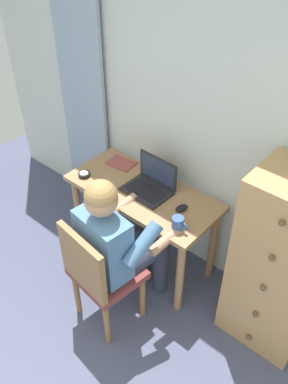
{
  "coord_description": "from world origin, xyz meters",
  "views": [
    {
      "loc": [
        1.06,
        0.12,
        2.58
      ],
      "look_at": [
        -0.37,
        1.77,
        0.81
      ],
      "focal_mm": 38.29,
      "sensor_mm": 36.0,
      "label": 1
    }
  ],
  "objects_px": {
    "dresser": "(281,265)",
    "notebook_pad": "(121,163)",
    "chair": "(99,273)",
    "person_seated": "(119,239)",
    "desk_clock": "(84,174)",
    "coffee_mug": "(178,224)",
    "computer_mouse": "(182,208)",
    "laptop": "(151,184)",
    "desk": "(143,203)"
  },
  "relations": [
    {
      "from": "coffee_mug",
      "to": "laptop",
      "type": "bearing_deg",
      "value": 153.35
    },
    {
      "from": "desk",
      "to": "chair",
      "type": "relative_size",
      "value": 1.31
    },
    {
      "from": "dresser",
      "to": "desk_clock",
      "type": "distance_m",
      "value": 1.54
    },
    {
      "from": "desk",
      "to": "chair",
      "type": "distance_m",
      "value": 0.66
    },
    {
      "from": "person_seated",
      "to": "chair",
      "type": "bearing_deg",
      "value": -95.86
    },
    {
      "from": "desk",
      "to": "person_seated",
      "type": "bearing_deg",
      "value": -67.55
    },
    {
      "from": "chair",
      "to": "coffee_mug",
      "type": "distance_m",
      "value": 0.61
    },
    {
      "from": "desk_clock",
      "to": "coffee_mug",
      "type": "height_order",
      "value": "coffee_mug"
    },
    {
      "from": "dresser",
      "to": "desk_clock",
      "type": "height_order",
      "value": "dresser"
    },
    {
      "from": "person_seated",
      "to": "desk_clock",
      "type": "relative_size",
      "value": 13.35
    },
    {
      "from": "desk_clock",
      "to": "laptop",
      "type": "bearing_deg",
      "value": 22.88
    },
    {
      "from": "coffee_mug",
      "to": "chair",
      "type": "bearing_deg",
      "value": -119.68
    },
    {
      "from": "desk",
      "to": "notebook_pad",
      "type": "xyz_separation_m",
      "value": [
        -0.35,
        0.15,
        0.13
      ]
    },
    {
      "from": "chair",
      "to": "laptop",
      "type": "bearing_deg",
      "value": 100.95
    },
    {
      "from": "person_seated",
      "to": "desk_clock",
      "type": "bearing_deg",
      "value": 155.61
    },
    {
      "from": "chair",
      "to": "person_seated",
      "type": "xyz_separation_m",
      "value": [
        0.02,
        0.18,
        0.18
      ]
    },
    {
      "from": "notebook_pad",
      "to": "laptop",
      "type": "bearing_deg",
      "value": -19.64
    },
    {
      "from": "desk",
      "to": "coffee_mug",
      "type": "height_order",
      "value": "coffee_mug"
    },
    {
      "from": "desk",
      "to": "notebook_pad",
      "type": "distance_m",
      "value": 0.4
    },
    {
      "from": "dresser",
      "to": "chair",
      "type": "distance_m",
      "value": 1.15
    },
    {
      "from": "notebook_pad",
      "to": "person_seated",
      "type": "bearing_deg",
      "value": -53.38
    },
    {
      "from": "laptop",
      "to": "coffee_mug",
      "type": "height_order",
      "value": "laptop"
    },
    {
      "from": "person_seated",
      "to": "laptop",
      "type": "bearing_deg",
      "value": 106.83
    },
    {
      "from": "computer_mouse",
      "to": "coffee_mug",
      "type": "distance_m",
      "value": 0.19
    },
    {
      "from": "dresser",
      "to": "coffee_mug",
      "type": "height_order",
      "value": "dresser"
    },
    {
      "from": "laptop",
      "to": "coffee_mug",
      "type": "xyz_separation_m",
      "value": [
        0.4,
        -0.2,
        -0.0
      ]
    },
    {
      "from": "desk_clock",
      "to": "dresser",
      "type": "bearing_deg",
      "value": 8.16
    },
    {
      "from": "coffee_mug",
      "to": "computer_mouse",
      "type": "bearing_deg",
      "value": 119.22
    },
    {
      "from": "person_seated",
      "to": "computer_mouse",
      "type": "xyz_separation_m",
      "value": [
        0.16,
        0.46,
        0.05
      ]
    },
    {
      "from": "person_seated",
      "to": "laptop",
      "type": "relative_size",
      "value": 3.46
    },
    {
      "from": "chair",
      "to": "person_seated",
      "type": "relative_size",
      "value": 0.74
    },
    {
      "from": "computer_mouse",
      "to": "desk_clock",
      "type": "bearing_deg",
      "value": -157.32
    },
    {
      "from": "notebook_pad",
      "to": "coffee_mug",
      "type": "height_order",
      "value": "coffee_mug"
    },
    {
      "from": "notebook_pad",
      "to": "computer_mouse",
      "type": "bearing_deg",
      "value": -16.25
    },
    {
      "from": "laptop",
      "to": "coffee_mug",
      "type": "relative_size",
      "value": 2.89
    },
    {
      "from": "computer_mouse",
      "to": "dresser",
      "type": "bearing_deg",
      "value": 14.19
    },
    {
      "from": "desk",
      "to": "chair",
      "type": "height_order",
      "value": "chair"
    },
    {
      "from": "dresser",
      "to": "notebook_pad",
      "type": "xyz_separation_m",
      "value": [
        -1.42,
        0.08,
        0.07
      ]
    },
    {
      "from": "notebook_pad",
      "to": "dresser",
      "type": "bearing_deg",
      "value": -8.94
    },
    {
      "from": "chair",
      "to": "laptop",
      "type": "height_order",
      "value": "laptop"
    },
    {
      "from": "dresser",
      "to": "person_seated",
      "type": "xyz_separation_m",
      "value": [
        -0.89,
        -0.51,
        0.03
      ]
    },
    {
      "from": "desk",
      "to": "notebook_pad",
      "type": "height_order",
      "value": "notebook_pad"
    },
    {
      "from": "laptop",
      "to": "desk_clock",
      "type": "bearing_deg",
      "value": -157.12
    },
    {
      "from": "dresser",
      "to": "notebook_pad",
      "type": "relative_size",
      "value": 6.18
    },
    {
      "from": "chair",
      "to": "notebook_pad",
      "type": "height_order",
      "value": "chair"
    },
    {
      "from": "person_seated",
      "to": "desk_clock",
      "type": "height_order",
      "value": "person_seated"
    },
    {
      "from": "dresser",
      "to": "desk_clock",
      "type": "relative_size",
      "value": 14.42
    },
    {
      "from": "chair",
      "to": "computer_mouse",
      "type": "xyz_separation_m",
      "value": [
        0.18,
        0.64,
        0.23
      ]
    },
    {
      "from": "laptop",
      "to": "computer_mouse",
      "type": "xyz_separation_m",
      "value": [
        0.31,
        -0.03,
        -0.04
      ]
    },
    {
      "from": "desk",
      "to": "coffee_mug",
      "type": "relative_size",
      "value": 9.61
    }
  ]
}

